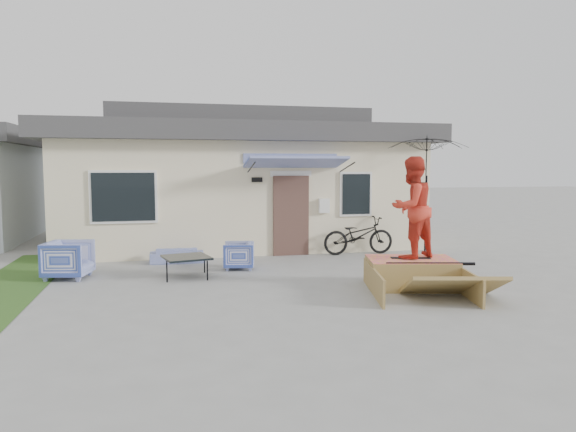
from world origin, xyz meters
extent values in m
plane|color=gray|center=(0.00, 0.00, 0.00)|extent=(90.00, 90.00, 0.00)
cube|color=#2C521D|center=(-5.20, 2.00, 0.00)|extent=(1.40, 8.00, 0.01)
cube|color=beige|center=(0.00, 8.00, 1.50)|extent=(10.00, 7.00, 3.00)
cube|color=#373739|center=(0.00, 8.00, 3.25)|extent=(10.80, 7.80, 0.50)
cube|color=#373739|center=(0.00, 8.00, 3.80)|extent=(7.50, 4.50, 0.60)
cube|color=brown|center=(1.00, 4.46, 1.05)|extent=(0.95, 0.08, 2.10)
cube|color=white|center=(-3.20, 4.47, 1.60)|extent=(1.60, 0.06, 1.30)
cube|color=white|center=(2.80, 4.47, 1.60)|extent=(0.90, 0.06, 1.20)
cube|color=#253D9C|center=(1.00, 3.95, 2.45)|extent=(2.50, 1.09, 0.29)
imported|color=#253D9C|center=(-1.96, 4.06, 0.25)|extent=(1.29, 0.42, 0.50)
imported|color=#253D9C|center=(-4.21, 2.69, 0.44)|extent=(0.95, 1.00, 0.88)
imported|color=#253D9C|center=(-0.60, 2.90, 0.34)|extent=(0.74, 0.77, 0.69)
cube|color=black|center=(-1.80, 2.24, 0.22)|extent=(1.09, 1.09, 0.45)
imported|color=black|center=(2.79, 4.20, 0.61)|extent=(1.93, 0.68, 1.23)
cylinder|color=black|center=(4.52, 3.79, 1.05)|extent=(0.05, 0.05, 2.10)
imported|color=black|center=(4.52, 3.79, 1.75)|extent=(2.35, 2.22, 0.90)
cube|color=black|center=(2.43, 0.39, 0.57)|extent=(0.78, 0.39, 0.05)
imported|color=red|center=(2.43, 0.39, 1.58)|extent=(1.16, 1.04, 1.97)
camera|label=1|loc=(-2.19, -8.93, 2.33)|focal=32.83mm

